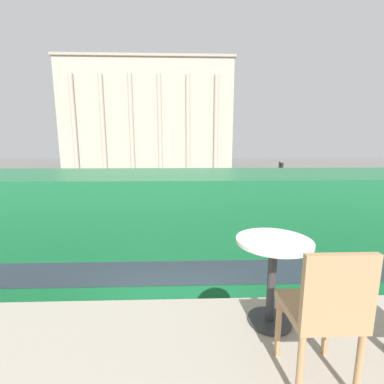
{
  "coord_description": "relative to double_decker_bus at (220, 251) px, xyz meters",
  "views": [
    {
      "loc": [
        0.23,
        -2.27,
        4.47
      ],
      "look_at": [
        0.82,
        15.72,
        1.28
      ],
      "focal_mm": 24.0,
      "sensor_mm": 36.0,
      "label": 1
    }
  ],
  "objects": [
    {
      "name": "double_decker_bus",
      "position": [
        0.0,
        0.0,
        0.0
      ],
      "size": [
        11.22,
        2.74,
        3.93
      ],
      "rotation": [
        0.0,
        0.0,
        0.11
      ],
      "color": "black",
      "rests_on": "ground_plane"
    },
    {
      "name": "cafe_dining_table",
      "position": [
        -0.08,
        -3.41,
        1.34
      ],
      "size": [
        0.6,
        0.6,
        0.73
      ],
      "color": "#2D2D30",
      "rests_on": "cafe_floor_slab"
    },
    {
      "name": "cafe_chair_0",
      "position": [
        0.03,
        -3.99,
        1.32
      ],
      "size": [
        0.4,
        0.4,
        0.91
      ],
      "rotation": [
        0.0,
        0.0,
        0.13
      ],
      "color": "#A87F56",
      "rests_on": "cafe_floor_slab"
    },
    {
      "name": "plaza_building_left",
      "position": [
        -8.39,
        55.29,
        8.95
      ],
      "size": [
        36.19,
        14.71,
        22.32
      ],
      "color": "#B2A893",
      "rests_on": "ground_plane"
    },
    {
      "name": "traffic_light_near",
      "position": [
        -3.36,
        8.46,
        -0.03
      ],
      "size": [
        0.42,
        0.24,
        3.3
      ],
      "color": "black",
      "rests_on": "ground_plane"
    },
    {
      "name": "traffic_light_mid",
      "position": [
        6.99,
        15.06,
        -0.03
      ],
      "size": [
        0.42,
        0.24,
        3.3
      ],
      "color": "black",
      "rests_on": "ground_plane"
    },
    {
      "name": "car_black",
      "position": [
        5.11,
        14.01,
        -1.51
      ],
      "size": [
        4.2,
        1.93,
        1.35
      ],
      "rotation": [
        0.0,
        0.0,
        4.59
      ],
      "color": "black",
      "rests_on": "ground_plane"
    },
    {
      "name": "car_white",
      "position": [
        7.67,
        26.93,
        -1.51
      ],
      "size": [
        4.2,
        1.93,
        1.35
      ],
      "rotation": [
        0.0,
        0.0,
        0.43
      ],
      "color": "black",
      "rests_on": "ground_plane"
    },
    {
      "name": "pedestrian_white",
      "position": [
        6.55,
        12.16,
        -1.27
      ],
      "size": [
        0.32,
        0.32,
        1.64
      ],
      "rotation": [
        0.0,
        0.0,
        4.49
      ],
      "color": "#282B33",
      "rests_on": "ground_plane"
    },
    {
      "name": "pedestrian_black",
      "position": [
        5.34,
        16.61,
        -1.16
      ],
      "size": [
        0.32,
        0.32,
        1.8
      ],
      "rotation": [
        0.0,
        0.0,
        5.06
      ],
      "color": "#282B33",
      "rests_on": "ground_plane"
    },
    {
      "name": "pedestrian_olive",
      "position": [
        8.8,
        25.1,
        -1.24
      ],
      "size": [
        0.32,
        0.32,
        1.68
      ],
      "rotation": [
        0.0,
        0.0,
        4.49
      ],
      "color": "#282B33",
      "rests_on": "ground_plane"
    }
  ]
}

